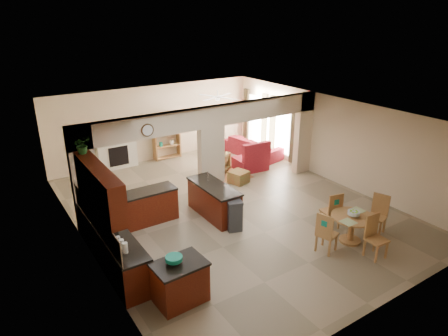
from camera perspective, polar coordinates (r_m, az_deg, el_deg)
floor at (r=11.58m, az=0.83°, el=-5.77°), size 10.00×10.00×0.00m
ceiling at (r=10.59m, az=0.91°, el=7.82°), size 10.00×10.00×0.00m
wall_back at (r=15.21m, az=-9.81°, el=6.32°), size 8.00×0.00×8.00m
wall_front at (r=7.81m, az=22.24°, el=-10.30°), size 8.00×0.00×8.00m
wall_left at (r=9.53m, az=-19.52°, el=-4.01°), size 0.00×10.00×10.00m
wall_right at (r=13.54m, az=15.07°, el=4.00°), size 0.00×10.00×10.00m
partition_left_pier at (r=10.49m, az=-19.35°, el=-1.63°), size 0.60×0.25×2.80m
partition_center_pier at (r=11.90m, az=-1.83°, el=0.80°), size 0.80×0.25×2.20m
partition_right_pier at (r=13.99m, az=11.23°, el=4.89°), size 0.60×0.25×2.80m
partition_header at (r=11.48m, az=-1.92°, el=7.35°), size 8.00×0.25×0.60m
kitchen_counter at (r=9.90m, az=-14.32°, el=-8.50°), size 2.52×3.29×1.48m
upper_cabinets at (r=8.65m, az=-17.44°, el=-2.60°), size 0.35×2.40×0.90m
peninsula at (r=11.00m, az=-1.43°, el=-4.66°), size 0.70×1.85×0.91m
wall_clock at (r=10.49m, az=-10.88°, el=5.33°), size 0.34×0.03×0.34m
rug at (r=13.76m, az=0.08°, el=-1.13°), size 1.60×1.30×0.01m
fireplace at (r=14.75m, az=-15.02°, el=2.22°), size 1.60×0.35×1.20m
shelving_unit at (r=15.32m, az=-8.22°, el=4.59°), size 1.00×0.32×1.80m
window_a at (r=15.13m, az=8.50°, el=5.53°), size 0.02×0.90×1.90m
window_b at (r=16.38m, az=4.56°, el=6.95°), size 0.02×0.90×1.90m
glazed_door at (r=15.78m, az=6.44°, el=5.75°), size 0.02×0.70×2.10m
drape_a_left at (r=14.68m, az=9.93°, el=4.95°), size 0.10×0.28×2.30m
drape_a_right at (r=15.54m, az=6.93°, el=6.04°), size 0.10×0.28×2.30m
drape_b_left at (r=15.91m, az=5.77°, el=6.46°), size 0.10×0.28×2.30m
drape_b_right at (r=16.82m, az=3.20°, el=7.37°), size 0.10×0.28×2.30m
ceiling_fan at (r=13.89m, az=-0.93°, el=10.12°), size 1.00×1.00×0.10m
kitchen_island at (r=8.04m, az=-6.29°, el=-15.89°), size 1.04×0.76×0.87m
teal_bowl at (r=7.76m, az=-7.16°, el=-12.90°), size 0.33×0.33×0.15m
trash_can at (r=10.32m, az=1.50°, el=-6.99°), size 0.44×0.40×0.76m
dining_table at (r=10.28m, az=17.79°, el=-7.67°), size 1.03×1.03×0.70m
fruit_bowl at (r=10.12m, az=18.03°, el=-6.21°), size 0.29×0.29×0.16m
sofa at (r=15.68m, az=4.16°, el=3.04°), size 2.53×1.38×0.70m
chaise at (r=14.33m, az=3.77°, el=0.67°), size 1.15×0.97×0.43m
armchair at (r=13.98m, az=-1.20°, el=0.80°), size 1.04×1.05×0.72m
ottoman at (r=13.18m, az=2.10°, el=-1.29°), size 0.68×0.68×0.40m
plant at (r=9.31m, az=-19.61°, el=3.13°), size 0.41×0.37×0.40m
chair_north at (r=10.68m, az=15.25°, el=-5.73°), size 0.49×0.49×1.02m
chair_east at (r=10.89m, az=21.18°, el=-5.94°), size 0.53×0.53×1.02m
chair_south at (r=9.86m, az=20.68°, el=-8.86°), size 0.44×0.44×1.02m
chair_west at (r=9.63m, az=14.33°, el=-8.81°), size 0.52×0.52×1.02m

